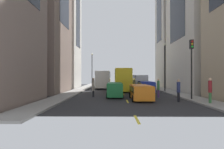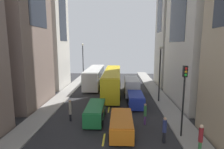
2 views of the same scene
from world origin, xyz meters
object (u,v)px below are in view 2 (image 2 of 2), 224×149
Objects in this scene: streetcar_yellow at (112,79)px; delivery_van_white at (132,85)px; car_orange_0 at (121,124)px; pedestrian_crossing_mid at (70,110)px; city_bus_white at (95,75)px; pedestrian_crossing_near at (164,129)px; car_blue_2 at (136,99)px; pedestrian_waiting_curb at (145,113)px; car_green_1 at (95,111)px; pedestrian_walking_far at (201,138)px; traffic_light_near_corner at (184,88)px.

streetcar_yellow is 2.61× the size of delivery_van_white.
pedestrian_crossing_mid reaches higher than car_orange_0.
delivery_van_white is at bearing 85.84° from pedestrian_crossing_mid.
pedestrian_crossing_near is (8.17, -19.83, -0.85)m from city_bus_white.
streetcar_yellow reaches higher than car_blue_2.
pedestrian_crossing_mid is 1.04× the size of pedestrian_waiting_curb.
delivery_van_white is at bearing 66.20° from car_green_1.
car_green_1 is (-2.65, 2.66, 0.08)m from car_orange_0.
pedestrian_walking_far reaches higher than car_blue_2.
streetcar_yellow is 3.05× the size of car_orange_0.
traffic_light_near_corner reaches higher than pedestrian_crossing_near.
car_blue_2 is 1.93× the size of pedestrian_crossing_near.
streetcar_yellow is 6.71× the size of pedestrian_walking_far.
pedestrian_crossing_near is (1.52, -8.50, 0.19)m from car_blue_2.
city_bus_white is 23.77m from pedestrian_walking_far.
car_orange_0 is 2.96m from pedestrian_waiting_curb.
pedestrian_crossing_mid reaches higher than pedestrian_waiting_curb.
city_bus_white is 19.04m from car_orange_0.
car_green_1 is at bearing 157.10° from traffic_light_near_corner.
city_bus_white is at bearing 97.84° from car_green_1.
car_blue_2 is (4.49, 4.40, 0.00)m from car_green_1.
streetcar_yellow is at bearing 95.57° from car_orange_0.
city_bus_white is 5.58× the size of pedestrian_waiting_curb.
pedestrian_crossing_mid is 7.47m from pedestrian_waiting_curb.
car_blue_2 is at bearing -64.81° from streetcar_yellow.
streetcar_yellow is 6.75× the size of pedestrian_crossing_near.
streetcar_yellow reaches higher than car_orange_0.
streetcar_yellow reaches higher than pedestrian_crossing_mid.
traffic_light_near_corner is at bearing 152.70° from pedestrian_walking_far.
car_blue_2 reaches higher than car_green_1.
pedestrian_walking_far reaches higher than car_green_1.
pedestrian_walking_far reaches higher than pedestrian_waiting_curb.
pedestrian_crossing_mid reaches higher than car_blue_2.
car_blue_2 is at bearing -76.74° from pedestrian_waiting_curb.
delivery_van_white is 1.15× the size of car_green_1.
pedestrian_crossing_near is 1.01× the size of pedestrian_waiting_curb.
streetcar_yellow is 7.58m from car_blue_2.
car_blue_2 reaches higher than car_orange_0.
pedestrian_crossing_near is at bearing -34.32° from car_green_1.
pedestrian_crossing_near is (6.00, -4.10, 0.19)m from car_green_1.
traffic_light_near_corner is at bearing -67.61° from car_blue_2.
car_green_1 is at bearing -96.63° from streetcar_yellow.
car_orange_0 is at bearing -157.16° from pedestrian_walking_far.
delivery_van_white is (6.50, -5.91, -0.50)m from city_bus_white.
city_bus_white is 2.47× the size of car_green_1.
car_green_1 is (2.17, -15.73, -1.04)m from city_bus_white.
traffic_light_near_corner is (1.62, 0.88, 3.09)m from pedestrian_crossing_near.
car_orange_0 is at bearing -45.10° from car_green_1.
car_orange_0 is at bearing -104.59° from car_blue_2.
traffic_light_near_corner reaches higher than car_orange_0.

